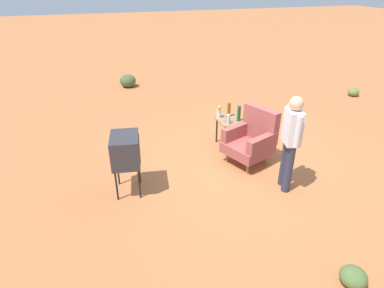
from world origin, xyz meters
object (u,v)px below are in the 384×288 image
bottle_wine_green (239,113)px  side_table (231,123)px  bottle_tall_amber (229,110)px  soda_can_blue (228,119)px  tv_on_stand (126,150)px  flower_vase (219,111)px  bottle_short_clear (228,119)px  person_standing (291,138)px  armchair (252,138)px

bottle_wine_green → side_table: bearing=-128.0°
bottle_tall_amber → soda_can_blue: 0.29m
tv_on_stand → flower_vase: 2.43m
soda_can_blue → bottle_wine_green: bottle_wine_green is taller
tv_on_stand → bottle_tall_amber: 2.61m
bottle_tall_amber → tv_on_stand: bearing=-62.9°
bottle_tall_amber → bottle_wine_green: size_ratio=0.94×
bottle_short_clear → tv_on_stand: bearing=-68.8°
bottle_short_clear → person_standing: bearing=13.7°
side_table → tv_on_stand: size_ratio=0.57×
armchair → soda_can_blue: size_ratio=8.69×
armchair → bottle_short_clear: (-0.58, -0.24, 0.19)m
tv_on_stand → soda_can_blue: 2.39m
person_standing → flower_vase: person_standing is taller
armchair → bottle_tall_amber: size_ratio=3.53×
person_standing → side_table: bearing=-172.4°
tv_on_stand → side_table: bearing=113.6°
armchair → side_table: (-0.75, -0.09, 0.01)m
person_standing → bottle_tall_amber: bearing=-173.7°
bottle_tall_amber → flower_vase: size_ratio=1.13×
tv_on_stand → person_standing: person_standing is taller
soda_can_blue → tv_on_stand: bearing=-66.8°
bottle_wine_green → soda_can_blue: bearing=-97.5°
side_table → tv_on_stand: bearing=-66.4°
side_table → bottle_tall_amber: bearing=174.0°
bottle_tall_amber → bottle_short_clear: bearing=-25.2°
tv_on_stand → bottle_tall_amber: (-1.19, 2.32, -0.04)m
tv_on_stand → flower_vase: (-1.21, 2.10, -0.05)m
soda_can_blue → bottle_short_clear: (0.11, -0.04, 0.04)m
armchair → bottle_tall_amber: (-0.93, -0.07, 0.24)m
bottle_wine_green → tv_on_stand: bearing=-69.3°
side_table → bottle_tall_amber: size_ratio=1.96×
armchair → tv_on_stand: (0.26, -2.40, 0.28)m
armchair → bottle_wine_green: 0.70m
bottle_wine_green → bottle_tall_amber: bearing=-160.3°
side_table → bottle_short_clear: 0.29m
person_standing → tv_on_stand: bearing=-106.0°
armchair → side_table: size_ratio=1.80×
tv_on_stand → person_standing: size_ratio=0.63×
bottle_tall_amber → bottle_wine_green: bottle_wine_green is taller
armchair → tv_on_stand: armchair is taller
tv_on_stand → soda_can_blue: tv_on_stand is taller
side_table → bottle_wine_green: bearing=52.0°
tv_on_stand → bottle_wine_green: (-0.91, 2.42, -0.03)m
tv_on_stand → soda_can_blue: bearing=113.2°
soda_can_blue → bottle_short_clear: bearing=-20.6°
person_standing → bottle_short_clear: size_ratio=8.20×
bottle_tall_amber → flower_vase: bottle_tall_amber is taller
bottle_wine_green → armchair: bearing=-2.4°
side_table → bottle_tall_amber: bottle_tall_amber is taller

